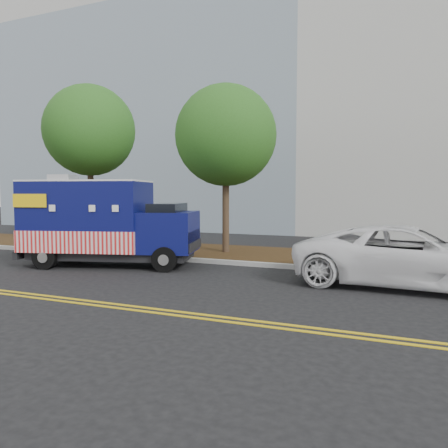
% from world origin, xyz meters
% --- Properties ---
extents(ground, '(120.00, 120.00, 0.00)m').
position_xyz_m(ground, '(0.00, 0.00, 0.00)').
color(ground, black).
rests_on(ground, ground).
extents(curb, '(120.00, 0.18, 0.15)m').
position_xyz_m(curb, '(0.00, 1.40, 0.07)').
color(curb, '#9E9E99').
rests_on(curb, ground).
extents(mulch_strip, '(120.00, 4.00, 0.15)m').
position_xyz_m(mulch_strip, '(0.00, 3.50, 0.07)').
color(mulch_strip, black).
rests_on(mulch_strip, ground).
extents(centerline_near, '(120.00, 0.10, 0.01)m').
position_xyz_m(centerline_near, '(0.00, -4.45, 0.01)').
color(centerline_near, gold).
rests_on(centerline_near, ground).
extents(centerline_far, '(120.00, 0.10, 0.01)m').
position_xyz_m(centerline_far, '(0.00, -4.70, 0.01)').
color(centerline_far, gold).
rests_on(centerline_far, ground).
extents(office_building, '(46.00, 20.00, 30.40)m').
position_xyz_m(office_building, '(2.00, 22.00, 15.20)').
color(office_building, silver).
rests_on(office_building, ground).
extents(tree_a, '(3.97, 3.97, 7.15)m').
position_xyz_m(tree_a, '(-5.15, 3.45, 5.15)').
color(tree_a, '#38281C').
rests_on(tree_a, ground).
extents(tree_b, '(3.84, 3.84, 6.51)m').
position_xyz_m(tree_b, '(1.40, 3.33, 4.58)').
color(tree_b, '#38281C').
rests_on(tree_b, ground).
extents(sign_post, '(0.06, 0.06, 2.40)m').
position_xyz_m(sign_post, '(-4.92, 1.96, 1.20)').
color(sign_post, '#473828').
rests_on(sign_post, ground).
extents(food_truck, '(6.06, 3.53, 3.02)m').
position_xyz_m(food_truck, '(-1.48, -0.37, 1.37)').
color(food_truck, black).
rests_on(food_truck, ground).
extents(white_car, '(5.80, 2.90, 1.58)m').
position_xyz_m(white_car, '(7.89, -0.03, 0.79)').
color(white_car, white).
rests_on(white_car, ground).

